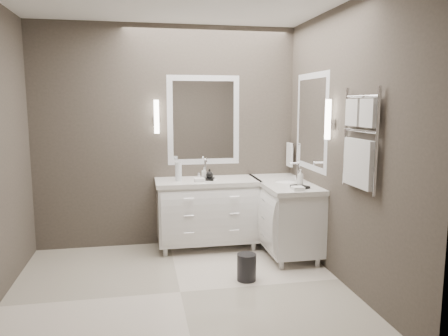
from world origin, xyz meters
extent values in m
cube|color=silver|center=(0.00, 0.00, -0.01)|extent=(3.20, 3.00, 0.01)
cube|color=#463F38|center=(0.00, 1.50, 1.35)|extent=(3.20, 0.01, 2.70)
cube|color=#463F38|center=(0.00, -1.50, 1.35)|extent=(3.20, 0.01, 2.70)
cube|color=#463F38|center=(1.60, 0.00, 1.35)|extent=(0.01, 3.00, 2.70)
cube|color=white|center=(0.45, 1.23, 0.45)|extent=(1.20, 0.55, 0.70)
cube|color=white|center=(0.45, 1.23, 0.82)|extent=(1.24, 0.59, 0.05)
ellipsoid|color=white|center=(0.45, 1.23, 0.81)|extent=(0.36, 0.28, 0.12)
cylinder|color=white|center=(0.45, 1.39, 0.96)|extent=(0.02, 0.02, 0.22)
cube|color=white|center=(1.33, 0.90, 0.45)|extent=(0.55, 1.20, 0.70)
cube|color=white|center=(1.33, 0.90, 0.82)|extent=(0.59, 1.24, 0.05)
ellipsoid|color=white|center=(1.33, 0.90, 0.81)|extent=(0.36, 0.28, 0.12)
cylinder|color=white|center=(1.49, 0.90, 0.96)|extent=(0.02, 0.02, 0.22)
cube|color=white|center=(0.45, 1.49, 1.55)|extent=(0.90, 0.02, 1.10)
cube|color=white|center=(0.45, 1.49, 1.55)|extent=(0.77, 0.02, 0.96)
cube|color=white|center=(1.59, 0.80, 1.55)|extent=(0.02, 0.90, 1.10)
cube|color=white|center=(1.59, 0.80, 1.55)|extent=(0.02, 0.90, 0.96)
cube|color=white|center=(-0.13, 1.43, 1.55)|extent=(0.05, 0.05, 0.10)
cylinder|color=white|center=(-0.13, 1.43, 1.60)|extent=(0.06, 0.06, 0.40)
cube|color=white|center=(1.53, 0.22, 1.55)|extent=(0.05, 0.05, 0.10)
cylinder|color=white|center=(1.53, 0.22, 1.60)|extent=(0.06, 0.06, 0.40)
cylinder|color=white|center=(1.55, 1.36, 1.25)|extent=(0.02, 0.22, 0.02)
cube|color=white|center=(1.54, 1.36, 1.11)|extent=(0.03, 0.17, 0.30)
cylinder|color=white|center=(1.56, -0.68, 1.45)|extent=(0.03, 0.03, 0.90)
cylinder|color=white|center=(1.56, -0.12, 1.45)|extent=(0.03, 0.03, 0.90)
cube|color=white|center=(1.55, -0.53, 1.68)|extent=(0.06, 0.22, 0.24)
cube|color=white|center=(1.55, -0.27, 1.68)|extent=(0.06, 0.22, 0.24)
cube|color=white|center=(1.55, -0.40, 1.24)|extent=(0.06, 0.46, 0.42)
cylinder|color=black|center=(0.68, 0.16, 0.14)|extent=(0.24, 0.24, 0.27)
cube|color=black|center=(0.44, 1.19, 0.86)|extent=(0.21, 0.18, 0.03)
cube|color=black|center=(1.36, 0.51, 0.86)|extent=(0.19, 0.21, 0.03)
cylinder|color=silver|center=(0.10, 1.20, 0.96)|extent=(0.08, 0.08, 0.22)
imported|color=white|center=(0.41, 1.21, 0.94)|extent=(0.06, 0.06, 0.12)
imported|color=black|center=(0.47, 1.16, 0.93)|extent=(0.12, 0.12, 0.11)
imported|color=white|center=(1.36, 0.51, 0.97)|extent=(0.07, 0.07, 0.18)
camera|label=1|loc=(-0.33, -3.90, 1.76)|focal=35.00mm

